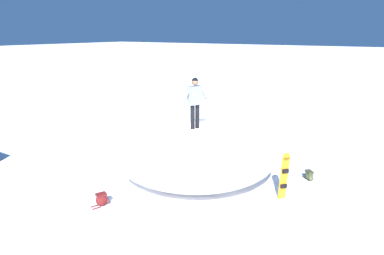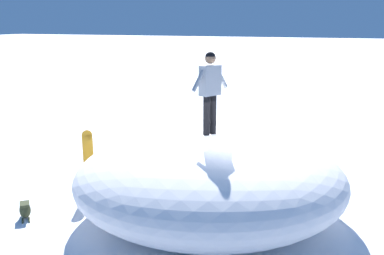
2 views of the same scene
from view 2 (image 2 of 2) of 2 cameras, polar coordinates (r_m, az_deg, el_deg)
name	(u,v)px [view 2 (image 2 of 2)]	position (r m, az deg, el deg)	size (l,w,h in m)	color
ground	(227,218)	(9.89, 4.52, -11.45)	(240.00, 240.00, 0.00)	white
snow_mound	(210,177)	(9.69, 2.26, -6.27)	(5.86, 5.74, 1.78)	white
snowboarder_standing	(210,85)	(9.43, 2.32, 5.38)	(0.49, 0.99, 1.75)	black
snowboard_primary_upright	(89,160)	(11.42, -13.03, -4.03)	(0.26, 0.27, 1.55)	orange
backpack_near	(25,210)	(10.49, -20.46, -9.78)	(0.49, 0.50, 0.34)	#383D23
backpack_far	(292,167)	(12.82, 12.55, -4.88)	(0.40, 0.56, 0.40)	maroon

